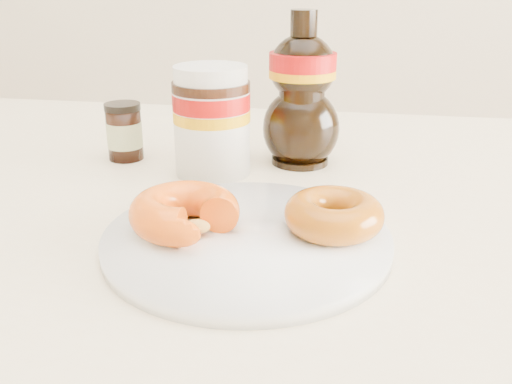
% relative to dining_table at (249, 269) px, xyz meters
% --- Properties ---
extents(dining_table, '(1.40, 0.90, 0.75)m').
position_rel_dining_table_xyz_m(dining_table, '(0.00, 0.00, 0.00)').
color(dining_table, '#F6E4BB').
rests_on(dining_table, ground).
extents(plate, '(0.27, 0.27, 0.01)m').
position_rel_dining_table_xyz_m(plate, '(0.02, -0.10, 0.09)').
color(plate, white).
rests_on(plate, dining_table).
extents(donut_bitten, '(0.10, 0.10, 0.04)m').
position_rel_dining_table_xyz_m(donut_bitten, '(-0.04, -0.10, 0.11)').
color(donut_bitten, '#F95F0E').
rests_on(donut_bitten, plate).
extents(donut_whole, '(0.10, 0.10, 0.03)m').
position_rel_dining_table_xyz_m(donut_whole, '(0.10, -0.08, 0.11)').
color(donut_whole, '#9A4F09').
rests_on(donut_whole, plate).
extents(nutella_jar, '(0.10, 0.10, 0.13)m').
position_rel_dining_table_xyz_m(nutella_jar, '(-0.06, 0.09, 0.16)').
color(nutella_jar, white).
rests_on(nutella_jar, dining_table).
extents(syrup_bottle, '(0.11, 0.10, 0.20)m').
position_rel_dining_table_xyz_m(syrup_bottle, '(0.04, 0.15, 0.18)').
color(syrup_bottle, black).
rests_on(syrup_bottle, dining_table).
extents(dark_jar, '(0.05, 0.05, 0.08)m').
position_rel_dining_table_xyz_m(dark_jar, '(-0.19, 0.13, 0.12)').
color(dark_jar, black).
rests_on(dark_jar, dining_table).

